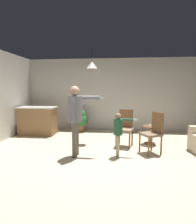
{
  "coord_description": "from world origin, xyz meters",
  "views": [
    {
      "loc": [
        0.28,
        -3.98,
        1.56
      ],
      "look_at": [
        -0.19,
        0.5,
        1.0
      ],
      "focal_mm": 29.87,
      "sensor_mm": 36.0,
      "label": 1
    }
  ],
  "objects_px": {
    "kitchen_counter": "(38,121)",
    "spare_remote_on_table": "(150,125)",
    "side_table_by_couch": "(150,133)",
    "potted_plant_corner": "(81,119)",
    "dining_chair_near_wall": "(153,131)",
    "person_adult": "(76,113)",
    "dining_chair_by_counter": "(125,126)",
    "person_child": "(118,130)"
  },
  "relations": [
    {
      "from": "kitchen_counter",
      "to": "side_table_by_couch",
      "type": "relative_size",
      "value": 2.42
    },
    {
      "from": "kitchen_counter",
      "to": "spare_remote_on_table",
      "type": "distance_m",
      "value": 3.73
    },
    {
      "from": "side_table_by_couch",
      "to": "spare_remote_on_table",
      "type": "distance_m",
      "value": 0.21
    },
    {
      "from": "side_table_by_couch",
      "to": "spare_remote_on_table",
      "type": "bearing_deg",
      "value": 102.79
    },
    {
      "from": "kitchen_counter",
      "to": "dining_chair_by_counter",
      "type": "bearing_deg",
      "value": -19.31
    },
    {
      "from": "person_adult",
      "to": "spare_remote_on_table",
      "type": "xyz_separation_m",
      "value": [
        1.87,
        1.17,
        -0.47
      ]
    },
    {
      "from": "spare_remote_on_table",
      "to": "potted_plant_corner",
      "type": "bearing_deg",
      "value": 148.79
    },
    {
      "from": "side_table_by_couch",
      "to": "potted_plant_corner",
      "type": "height_order",
      "value": "potted_plant_corner"
    },
    {
      "from": "kitchen_counter",
      "to": "potted_plant_corner",
      "type": "xyz_separation_m",
      "value": [
        1.39,
        0.6,
        -0.03
      ]
    },
    {
      "from": "dining_chair_by_counter",
      "to": "potted_plant_corner",
      "type": "bearing_deg",
      "value": -31.32
    },
    {
      "from": "kitchen_counter",
      "to": "dining_chair_near_wall",
      "type": "height_order",
      "value": "dining_chair_near_wall"
    },
    {
      "from": "side_table_by_couch",
      "to": "potted_plant_corner",
      "type": "bearing_deg",
      "value": 148.49
    },
    {
      "from": "kitchen_counter",
      "to": "dining_chair_by_counter",
      "type": "xyz_separation_m",
      "value": [
        2.94,
        -1.03,
        0.07
      ]
    },
    {
      "from": "kitchen_counter",
      "to": "dining_chair_near_wall",
      "type": "bearing_deg",
      "value": -23.28
    },
    {
      "from": "potted_plant_corner",
      "to": "spare_remote_on_table",
      "type": "bearing_deg",
      "value": -31.21
    },
    {
      "from": "side_table_by_couch",
      "to": "spare_remote_on_table",
      "type": "xyz_separation_m",
      "value": [
        -0.0,
        0.02,
        0.21
      ]
    },
    {
      "from": "person_adult",
      "to": "spare_remote_on_table",
      "type": "distance_m",
      "value": 2.25
    },
    {
      "from": "kitchen_counter",
      "to": "potted_plant_corner",
      "type": "height_order",
      "value": "kitchen_counter"
    },
    {
      "from": "person_adult",
      "to": "spare_remote_on_table",
      "type": "height_order",
      "value": "person_adult"
    },
    {
      "from": "spare_remote_on_table",
      "to": "person_child",
      "type": "bearing_deg",
      "value": -129.29
    },
    {
      "from": "person_adult",
      "to": "potted_plant_corner",
      "type": "distance_m",
      "value": 2.63
    },
    {
      "from": "side_table_by_couch",
      "to": "dining_chair_near_wall",
      "type": "relative_size",
      "value": 0.52
    },
    {
      "from": "kitchen_counter",
      "to": "side_table_by_couch",
      "type": "height_order",
      "value": "kitchen_counter"
    },
    {
      "from": "kitchen_counter",
      "to": "spare_remote_on_table",
      "type": "bearing_deg",
      "value": -11.89
    },
    {
      "from": "spare_remote_on_table",
      "to": "kitchen_counter",
      "type": "bearing_deg",
      "value": 168.11
    },
    {
      "from": "person_adult",
      "to": "dining_chair_by_counter",
      "type": "xyz_separation_m",
      "value": [
        1.16,
        0.91,
        -0.46
      ]
    },
    {
      "from": "dining_chair_by_counter",
      "to": "dining_chair_near_wall",
      "type": "xyz_separation_m",
      "value": [
        0.65,
        -0.52,
        0.0
      ]
    },
    {
      "from": "kitchen_counter",
      "to": "person_adult",
      "type": "xyz_separation_m",
      "value": [
        1.78,
        -1.94,
        0.53
      ]
    },
    {
      "from": "side_table_by_couch",
      "to": "potted_plant_corner",
      "type": "distance_m",
      "value": 2.65
    },
    {
      "from": "kitchen_counter",
      "to": "person_child",
      "type": "bearing_deg",
      "value": -33.91
    },
    {
      "from": "spare_remote_on_table",
      "to": "person_adult",
      "type": "bearing_deg",
      "value": -147.95
    },
    {
      "from": "person_adult",
      "to": "potted_plant_corner",
      "type": "bearing_deg",
      "value": -170.5
    },
    {
      "from": "kitchen_counter",
      "to": "spare_remote_on_table",
      "type": "relative_size",
      "value": 9.69
    },
    {
      "from": "side_table_by_couch",
      "to": "person_adult",
      "type": "height_order",
      "value": "person_adult"
    },
    {
      "from": "person_child",
      "to": "potted_plant_corner",
      "type": "bearing_deg",
      "value": -148.06
    },
    {
      "from": "person_adult",
      "to": "dining_chair_by_counter",
      "type": "distance_m",
      "value": 1.54
    },
    {
      "from": "kitchen_counter",
      "to": "potted_plant_corner",
      "type": "relative_size",
      "value": 1.56
    },
    {
      "from": "kitchen_counter",
      "to": "dining_chair_near_wall",
      "type": "distance_m",
      "value": 3.91
    },
    {
      "from": "side_table_by_couch",
      "to": "person_adult",
      "type": "distance_m",
      "value": 2.3
    },
    {
      "from": "potted_plant_corner",
      "to": "side_table_by_couch",
      "type": "bearing_deg",
      "value": -31.51
    },
    {
      "from": "kitchen_counter",
      "to": "dining_chair_by_counter",
      "type": "relative_size",
      "value": 1.26
    },
    {
      "from": "person_adult",
      "to": "potted_plant_corner",
      "type": "relative_size",
      "value": 2.01
    }
  ]
}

